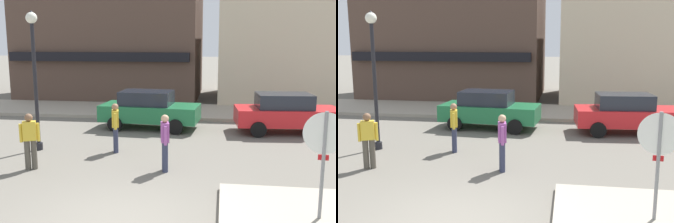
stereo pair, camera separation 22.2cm
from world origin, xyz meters
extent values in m
cube|color=#A89E8C|center=(0.00, 12.37, 0.07)|extent=(80.00, 4.00, 0.15)
cylinder|color=gray|center=(3.96, 0.61, 1.15)|extent=(0.07, 0.07, 2.30)
cylinder|color=red|center=(3.96, 0.63, 1.87)|extent=(0.76, 0.11, 0.76)
cylinder|color=white|center=(3.96, 0.61, 1.87)|extent=(0.82, 0.11, 0.82)
cube|color=red|center=(3.96, 0.62, 1.39)|extent=(0.20, 0.04, 0.11)
cylinder|color=black|center=(-4.04, 4.97, 2.10)|extent=(0.12, 0.12, 4.20)
cylinder|color=black|center=(-4.04, 4.97, 0.12)|extent=(0.24, 0.24, 0.24)
sphere|color=white|center=(-4.04, 4.97, 4.31)|extent=(0.36, 0.36, 0.36)
cone|color=black|center=(-4.04, 4.97, 4.45)|extent=(0.32, 0.32, 0.18)
cube|color=#1E6B3D|center=(-0.95, 8.69, 0.67)|extent=(4.13, 2.02, 0.66)
cube|color=#1E232D|center=(-1.10, 8.70, 1.28)|extent=(2.19, 1.56, 0.56)
cylinder|color=black|center=(0.36, 9.43, 0.30)|extent=(0.61, 0.23, 0.60)
cylinder|color=black|center=(0.22, 7.74, 0.30)|extent=(0.61, 0.23, 0.60)
cylinder|color=black|center=(-2.11, 9.64, 0.30)|extent=(0.61, 0.23, 0.60)
cylinder|color=black|center=(-2.25, 7.94, 0.30)|extent=(0.61, 0.23, 0.60)
cube|color=red|center=(4.53, 8.66, 0.67)|extent=(4.13, 2.02, 0.66)
cube|color=#1E232D|center=(4.38, 8.65, 1.28)|extent=(2.19, 1.56, 0.56)
cylinder|color=black|center=(5.70, 9.61, 0.30)|extent=(0.61, 0.23, 0.60)
cylinder|color=black|center=(5.84, 7.91, 0.30)|extent=(0.61, 0.23, 0.60)
cylinder|color=black|center=(3.23, 9.40, 0.30)|extent=(0.61, 0.23, 0.60)
cylinder|color=black|center=(3.37, 7.71, 0.30)|extent=(0.61, 0.23, 0.60)
cylinder|color=#4C473D|center=(-3.24, 3.08, 0.42)|extent=(0.16, 0.16, 0.85)
cylinder|color=#4C473D|center=(-3.41, 3.00, 0.42)|extent=(0.16, 0.16, 0.85)
cube|color=gold|center=(-3.32, 3.04, 1.12)|extent=(0.42, 0.35, 0.54)
sphere|color=brown|center=(-3.32, 3.04, 1.50)|extent=(0.22, 0.22, 0.22)
cylinder|color=gold|center=(-3.11, 3.13, 1.07)|extent=(0.12, 0.12, 0.52)
cylinder|color=gold|center=(-3.54, 2.95, 1.07)|extent=(0.12, 0.12, 0.52)
cylinder|color=#2D334C|center=(-1.39, 4.99, 0.42)|extent=(0.16, 0.16, 0.85)
cylinder|color=#2D334C|center=(-1.44, 5.16, 0.42)|extent=(0.16, 0.16, 0.85)
cube|color=gold|center=(-1.42, 5.07, 1.12)|extent=(0.31, 0.41, 0.54)
sphere|color=#9E7051|center=(-1.42, 5.07, 1.50)|extent=(0.22, 0.22, 0.22)
cylinder|color=gold|center=(-1.36, 4.85, 1.07)|extent=(0.11, 0.11, 0.52)
cylinder|color=gold|center=(-1.48, 5.29, 1.07)|extent=(0.11, 0.11, 0.52)
cylinder|color=#2D334C|center=(0.47, 3.33, 0.42)|extent=(0.16, 0.16, 0.85)
cylinder|color=#2D334C|center=(0.43, 3.50, 0.42)|extent=(0.16, 0.16, 0.85)
cube|color=#994C99|center=(0.45, 3.41, 1.12)|extent=(0.29, 0.40, 0.54)
sphere|color=tan|center=(0.45, 3.41, 1.50)|extent=(0.22, 0.22, 0.22)
cylinder|color=#994C99|center=(0.50, 3.19, 1.07)|extent=(0.11, 0.11, 0.52)
cylinder|color=#994C99|center=(0.40, 3.64, 1.07)|extent=(0.11, 0.11, 0.52)
cube|color=brown|center=(-4.94, 18.07, 3.66)|extent=(10.82, 7.41, 7.32)
cube|color=black|center=(-4.94, 14.22, 2.70)|extent=(10.28, 0.40, 0.50)
cube|color=beige|center=(5.12, 18.01, 3.18)|extent=(6.78, 7.79, 6.37)
camera|label=1|loc=(2.01, -7.01, 3.62)|focal=42.00mm
camera|label=2|loc=(2.23, -6.98, 3.62)|focal=42.00mm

